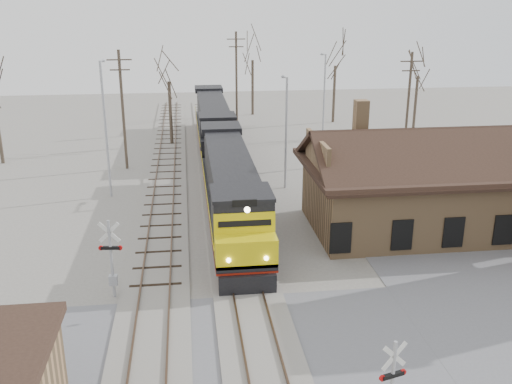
% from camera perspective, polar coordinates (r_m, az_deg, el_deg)
% --- Properties ---
extents(ground, '(140.00, 140.00, 0.00)m').
position_cam_1_polar(ground, '(24.35, 0.42, -15.48)').
color(ground, gray).
rests_on(ground, ground).
extents(road, '(60.00, 9.00, 0.03)m').
position_cam_1_polar(road, '(24.34, 0.42, -15.45)').
color(road, slate).
rests_on(road, ground).
extents(track_main, '(3.40, 90.00, 0.24)m').
position_cam_1_polar(track_main, '(37.62, -2.58, -2.56)').
color(track_main, gray).
rests_on(track_main, ground).
extents(track_siding, '(3.40, 90.00, 0.24)m').
position_cam_1_polar(track_siding, '(37.57, -9.44, -2.84)').
color(track_siding, gray).
rests_on(track_siding, ground).
extents(depot, '(15.20, 9.31, 7.90)m').
position_cam_1_polar(depot, '(36.94, 16.64, 0.10)').
color(depot, '#9D7951').
rests_on(depot, ground).
extents(locomotive_lead, '(3.04, 20.35, 4.52)m').
position_cam_1_polar(locomotive_lead, '(36.00, -2.52, 0.35)').
color(locomotive_lead, black).
rests_on(locomotive_lead, ground).
extents(locomotive_trailing, '(3.04, 20.35, 4.28)m').
position_cam_1_polar(locomotive_trailing, '(55.93, -4.28, 6.94)').
color(locomotive_trailing, black).
rests_on(locomotive_trailing, ground).
extents(crossbuck_far, '(1.14, 0.30, 3.98)m').
position_cam_1_polar(crossbuck_far, '(28.12, -14.24, -6.76)').
color(crossbuck_far, '#A5A8AD').
rests_on(crossbuck_far, ground).
extents(streetlight_a, '(0.25, 2.04, 9.77)m').
position_cam_1_polar(streetlight_a, '(41.85, -14.82, 6.67)').
color(streetlight_a, '#A5A8AD').
rests_on(streetlight_a, ground).
extents(streetlight_b, '(0.25, 2.04, 8.39)m').
position_cam_1_polar(streetlight_b, '(42.71, 3.01, 6.54)').
color(streetlight_b, '#A5A8AD').
rests_on(streetlight_b, ground).
extents(streetlight_c, '(0.25, 2.04, 8.56)m').
position_cam_1_polar(streetlight_c, '(59.52, 6.81, 9.96)').
color(streetlight_c, '#A5A8AD').
rests_on(streetlight_c, ground).
extents(utility_pole_a, '(2.00, 0.24, 9.91)m').
position_cam_1_polar(utility_pole_a, '(48.87, -13.18, 8.16)').
color(utility_pole_a, '#382D23').
rests_on(utility_pole_a, ground).
extents(utility_pole_b, '(2.00, 0.24, 10.49)m').
position_cam_1_polar(utility_pole_b, '(63.89, -1.97, 11.26)').
color(utility_pole_b, '#382D23').
rests_on(utility_pole_b, ground).
extents(utility_pole_c, '(2.00, 0.24, 9.45)m').
position_cam_1_polar(utility_pole_c, '(52.68, 14.96, 8.50)').
color(utility_pole_c, '#382D23').
rests_on(utility_pole_c, ground).
extents(tree_b, '(4.15, 4.15, 10.17)m').
position_cam_1_polar(tree_b, '(56.44, -8.75, 11.89)').
color(tree_b, '#382D23').
rests_on(tree_b, ground).
extents(tree_c, '(4.48, 4.48, 10.97)m').
position_cam_1_polar(tree_c, '(71.35, -0.35, 13.93)').
color(tree_c, '#382D23').
rests_on(tree_c, ground).
extents(tree_d, '(4.35, 4.35, 10.67)m').
position_cam_1_polar(tree_d, '(67.39, 7.97, 13.30)').
color(tree_d, '#382D23').
rests_on(tree_d, ground).
extents(tree_e, '(3.99, 3.99, 9.77)m').
position_cam_1_polar(tree_e, '(64.41, 15.96, 11.96)').
color(tree_e, '#382D23').
rests_on(tree_e, ground).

